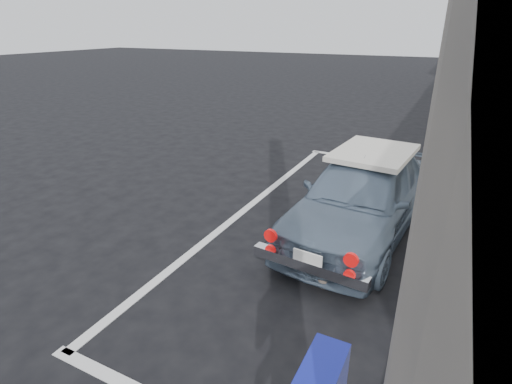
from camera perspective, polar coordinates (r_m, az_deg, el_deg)
ground at (r=3.99m, az=-10.88°, el=-21.42°), size 80.00×80.00×0.00m
pline_front at (r=9.21m, az=16.99°, el=4.37°), size 3.00×0.12×0.01m
pline_side at (r=6.49m, az=-1.30°, el=-2.30°), size 0.12×7.00×0.01m
retro_coupe at (r=5.68m, az=14.90°, el=-0.39°), size 1.71×3.58×1.18m
cat at (r=4.67m, az=9.87°, el=-11.86°), size 0.29×0.52×0.28m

